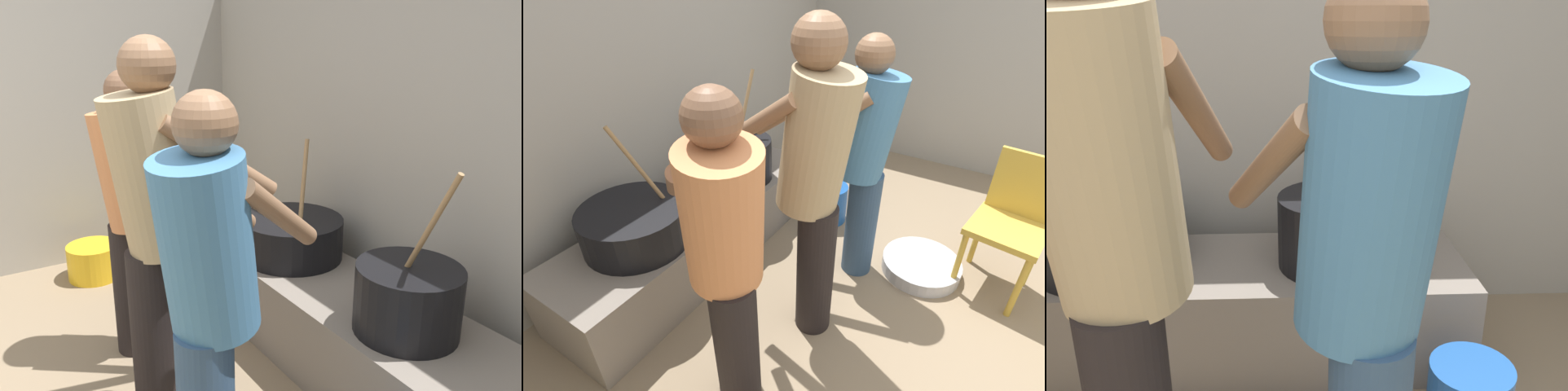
% 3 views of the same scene
% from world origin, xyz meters
% --- Properties ---
extents(block_enclosure_rear, '(4.85, 0.20, 2.03)m').
position_xyz_m(block_enclosure_rear, '(0.00, 2.35, 1.02)').
color(block_enclosure_rear, '#9E998E').
rests_on(block_enclosure_rear, ground_plane).
extents(hearth_ledge, '(2.05, 0.60, 0.43)m').
position_xyz_m(hearth_ledge, '(-0.18, 1.83, 0.22)').
color(hearth_ledge, slate).
rests_on(hearth_ledge, ground_plane).
extents(cooking_pot_main, '(0.59, 0.59, 0.68)m').
position_xyz_m(cooking_pot_main, '(-0.64, 1.84, 0.55)').
color(cooking_pot_main, black).
rests_on(cooking_pot_main, hearth_ledge).
extents(cooking_pot_secondary, '(0.45, 0.45, 0.75)m').
position_xyz_m(cooking_pot_secondary, '(0.28, 1.80, 0.58)').
color(cooking_pot_secondary, black).
rests_on(cooking_pot_secondary, hearth_ledge).
extents(cook_in_blue_shirt, '(0.56, 0.71, 1.52)m').
position_xyz_m(cook_in_blue_shirt, '(0.27, 0.87, 0.86)').
color(cook_in_blue_shirt, navy).
rests_on(cook_in_blue_shirt, ground_plane).
extents(cook_in_tan_shirt, '(0.40, 0.72, 1.67)m').
position_xyz_m(cook_in_tan_shirt, '(-0.29, 0.91, 0.96)').
color(cook_in_tan_shirt, black).
rests_on(cook_in_tan_shirt, ground_plane).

